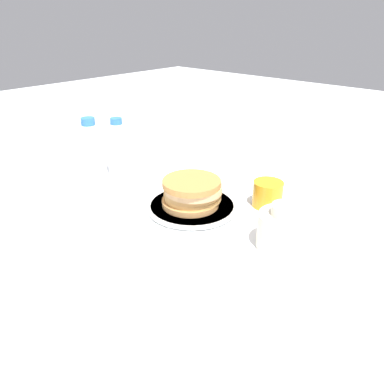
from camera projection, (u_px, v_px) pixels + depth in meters
The scene contains 7 objects.
ground_plane at pixel (198, 207), 0.97m from camera, with size 4.00×4.00×0.00m, color white.
plate at pixel (192, 206), 0.96m from camera, with size 0.23×0.23×0.01m.
pancake_stack at pixel (192, 192), 0.94m from camera, with size 0.16×0.16×0.07m.
juice_glass at pixel (268, 194), 0.97m from camera, with size 0.08×0.08×0.07m.
cream_jug at pixel (284, 230), 0.79m from camera, with size 0.11×0.11×0.10m.
water_bottle_near at pixel (93, 164), 0.96m from camera, with size 0.07×0.07×0.23m.
water_bottle_mid at pixel (118, 150), 1.13m from camera, with size 0.07×0.07×0.18m.
Camera 1 is at (0.57, -0.65, 0.46)m, focal length 35.00 mm.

